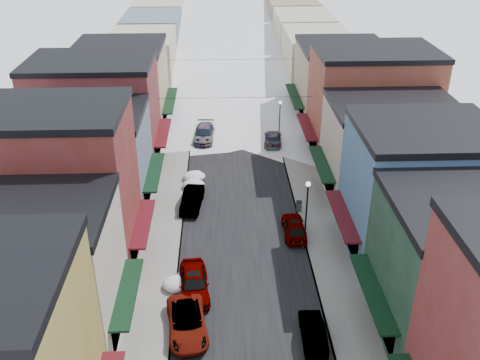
{
  "coord_description": "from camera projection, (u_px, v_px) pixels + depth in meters",
  "views": [
    {
      "loc": [
        -1.7,
        -13.66,
        24.79
      ],
      "look_at": [
        0.0,
        27.68,
        2.9
      ],
      "focal_mm": 40.0,
      "sensor_mm": 36.0,
      "label": 1
    }
  ],
  "objects": [
    {
      "name": "car_silver_sedan",
      "position": [
        194.0,
        283.0,
        37.51
      ],
      "size": [
        2.48,
        5.2,
        1.71
      ],
      "primitive_type": "imported",
      "rotation": [
        0.0,
        0.0,
        0.09
      ],
      "color": "#919498",
      "rests_on": "ground"
    },
    {
      "name": "car_lane_silver",
      "position": [
        228.0,
        112.0,
        67.87
      ],
      "size": [
        1.8,
        4.11,
        1.38
      ],
      "primitive_type": "imported",
      "rotation": [
        0.0,
        0.0,
        -0.04
      ],
      "color": "gray",
      "rests_on": "ground"
    },
    {
      "name": "bldg_r_brick_far",
      "position": [
        371.0,
        103.0,
        55.99
      ],
      "size": [
        13.3,
        9.2,
        11.5
      ],
      "color": "brown",
      "rests_on": "ground"
    },
    {
      "name": "bldg_r_cream",
      "position": [
        389.0,
        150.0,
        48.6
      ],
      "size": [
        12.3,
        9.2,
        9.0
      ],
      "color": "#B6AA93",
      "rests_on": "ground"
    },
    {
      "name": "snow_pile_near",
      "position": [
        178.0,
        283.0,
        38.14
      ],
      "size": [
        2.13,
        2.51,
        0.9
      ],
      "color": "white",
      "rests_on": "ground"
    },
    {
      "name": "bldg_l_brick_near",
      "position": [
        54.0,
        189.0,
        38.4
      ],
      "size": [
        12.3,
        8.2,
        12.5
      ],
      "color": "maroon",
      "rests_on": "ground"
    },
    {
      "name": "bldg_l_tan",
      "position": [
        122.0,
        86.0,
        63.29
      ],
      "size": [
        11.3,
        11.2,
        10.0
      ],
      "color": "tan",
      "rests_on": "ground"
    },
    {
      "name": "bldg_r_green",
      "position": [
        466.0,
        269.0,
        32.57
      ],
      "size": [
        11.3,
        9.2,
        9.5
      ],
      "color": "#1C3B2A",
      "rests_on": "ground"
    },
    {
      "name": "trash_can",
      "position": [
        299.0,
        206.0,
        47.33
      ],
      "size": [
        0.55,
        0.55,
        0.94
      ],
      "color": "#515355",
      "rests_on": "sidewalk_right"
    },
    {
      "name": "snow_pile_far",
      "position": [
        194.0,
        176.0,
        52.78
      ],
      "size": [
        2.18,
        2.54,
        0.92
      ],
      "color": "white",
      "rests_on": "ground"
    },
    {
      "name": "streetlamp_near",
      "position": [
        307.0,
        202.0,
        42.81
      ],
      "size": [
        0.41,
        0.41,
        4.89
      ],
      "color": "black",
      "rests_on": "sidewalk_right"
    },
    {
      "name": "car_green_sedan",
      "position": [
        313.0,
        331.0,
        33.57
      ],
      "size": [
        1.51,
        4.09,
        1.34
      ],
      "primitive_type": "imported",
      "rotation": [
        0.0,
        0.0,
        3.12
      ],
      "color": "black",
      "rests_on": "ground"
    },
    {
      "name": "car_dark_hatch",
      "position": [
        192.0,
        199.0,
        48.08
      ],
      "size": [
        2.17,
        4.85,
        1.55
      ],
      "primitive_type": "imported",
      "rotation": [
        0.0,
        0.0,
        -0.12
      ],
      "color": "black",
      "rests_on": "ground"
    },
    {
      "name": "bldg_l_brick_far",
      "position": [
        96.0,
        113.0,
        54.19
      ],
      "size": [
        13.3,
        9.2,
        11.0
      ],
      "color": "maroon",
      "rests_on": "ground"
    },
    {
      "name": "sidewalk_left",
      "position": [
        185.0,
        93.0,
        76.44
      ],
      "size": [
        3.2,
        160.0,
        0.15
      ],
      "primitive_type": "cube",
      "color": "gray",
      "rests_on": "ground"
    },
    {
      "name": "snow_pile_mid",
      "position": [
        194.0,
        184.0,
        51.3
      ],
      "size": [
        2.1,
        2.49,
        0.89
      ],
      "color": "white",
      "rests_on": "ground"
    },
    {
      "name": "bldg_l_grayblue",
      "position": [
        89.0,
        160.0,
        46.74
      ],
      "size": [
        11.3,
        9.2,
        9.0
      ],
      "color": "slate",
      "rests_on": "ground"
    },
    {
      "name": "curb_left",
      "position": [
        196.0,
        93.0,
        76.49
      ],
      "size": [
        0.1,
        160.0,
        0.15
      ],
      "primitive_type": "cube",
      "color": "slate",
      "rests_on": "ground"
    },
    {
      "name": "car_white_suv",
      "position": [
        187.0,
        322.0,
        34.19
      ],
      "size": [
        3.07,
        5.52,
        1.46
      ],
      "primitive_type": "imported",
      "rotation": [
        0.0,
        0.0,
        0.13
      ],
      "color": "white",
      "rests_on": "ground"
    },
    {
      "name": "overhead_cables",
      "position": [
        233.0,
        77.0,
        62.77
      ],
      "size": [
        16.4,
        15.04,
        0.04
      ],
      "color": "black",
      "rests_on": "ground"
    },
    {
      "name": "streetlamp_far",
      "position": [
        280.0,
        114.0,
        60.98
      ],
      "size": [
        0.36,
        0.36,
        4.35
      ],
      "color": "black",
      "rests_on": "sidewalk_right"
    },
    {
      "name": "car_silver_wagon",
      "position": [
        204.0,
        134.0,
        61.31
      ],
      "size": [
        2.62,
        5.69,
        1.61
      ],
      "primitive_type": "imported",
      "rotation": [
        0.0,
        0.0,
        -0.07
      ],
      "color": "#A3A6AB",
      "rests_on": "ground"
    },
    {
      "name": "car_black_sedan",
      "position": [
        273.0,
        138.0,
        60.42
      ],
      "size": [
        2.42,
        4.98,
        1.4
      ],
      "primitive_type": "imported",
      "rotation": [
        0.0,
        0.0,
        3.04
      ],
      "color": "black",
      "rests_on": "ground"
    },
    {
      "name": "distant_blocks",
      "position": [
        227.0,
        30.0,
        95.16
      ],
      "size": [
        34.0,
        55.0,
        8.0
      ],
      "color": "gray",
      "rests_on": "ground"
    },
    {
      "name": "bldg_r_tan",
      "position": [
        341.0,
        83.0,
        65.25
      ],
      "size": [
        11.3,
        11.2,
        9.5
      ],
      "color": "#978063",
      "rests_on": "ground"
    },
    {
      "name": "curb_right",
      "position": [
        266.0,
        92.0,
        76.86
      ],
      "size": [
        0.1,
        160.0,
        0.15
      ],
      "primitive_type": "cube",
      "color": "slate",
      "rests_on": "ground"
    },
    {
      "name": "road",
      "position": [
        231.0,
        93.0,
        76.71
      ],
      "size": [
        10.0,
        160.0,
        0.01
      ],
      "primitive_type": "cube",
      "color": "black",
      "rests_on": "ground"
    },
    {
      "name": "car_gray_suv",
      "position": [
        294.0,
        227.0,
        44.08
      ],
      "size": [
        1.81,
        4.46,
        1.52
      ],
      "primitive_type": "imported",
      "rotation": [
        0.0,
        0.0,
        3.14
      ],
      "color": "gray",
      "rests_on": "ground"
    },
    {
      "name": "car_lane_white",
      "position": [
        240.0,
        84.0,
        77.65
      ],
      "size": [
        3.17,
        6.3,
        1.71
      ],
      "primitive_type": "imported",
      "rotation": [
        0.0,
        0.0,
        3.09
      ],
      "color": "white",
      "rests_on": "ground"
    },
    {
      "name": "sidewalk_right",
      "position": [
        277.0,
        92.0,
        76.92
      ],
      "size": [
        3.2,
        160.0,
        0.15
      ],
      "primitive_type": "cube",
      "color": "gray",
      "rests_on": "ground"
    },
    {
      "name": "bldg_r_blue",
      "position": [
        418.0,
        190.0,
        40.29
      ],
      "size": [
        11.3,
        9.2,
        10.5
      ],
      "color": "#406A92",
      "rests_on": "ground"
    },
    {
      "name": "bldg_l_cream",
      "position": [
        31.0,
        275.0,
        32.05
      ],
      "size": [
        11.3,
        8.2,
        9.5
      ],
      "color": "beige",
      "rests_on": "ground"
    }
  ]
}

